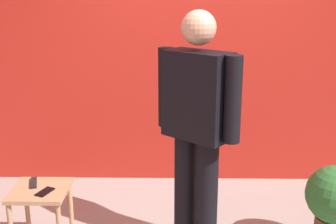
{
  "coord_description": "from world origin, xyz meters",
  "views": [
    {
      "loc": [
        -0.22,
        -2.65,
        1.93
      ],
      "look_at": [
        -0.26,
        0.55,
        1.02
      ],
      "focal_mm": 46.11,
      "sensor_mm": 36.0,
      "label": 1
    }
  ],
  "objects_px": {
    "cell_phone": "(45,192)",
    "side_table": "(41,202)",
    "standing_person": "(197,121)",
    "potted_plant": "(335,202)",
    "tv_remote": "(34,183)"
  },
  "relations": [
    {
      "from": "cell_phone",
      "to": "side_table",
      "type": "bearing_deg",
      "value": 154.44
    },
    {
      "from": "standing_person",
      "to": "potted_plant",
      "type": "bearing_deg",
      "value": -3.73
    },
    {
      "from": "cell_phone",
      "to": "standing_person",
      "type": "bearing_deg",
      "value": 33.1
    },
    {
      "from": "cell_phone",
      "to": "tv_remote",
      "type": "distance_m",
      "value": 0.19
    },
    {
      "from": "standing_person",
      "to": "tv_remote",
      "type": "bearing_deg",
      "value": -176.44
    },
    {
      "from": "cell_phone",
      "to": "potted_plant",
      "type": "height_order",
      "value": "potted_plant"
    },
    {
      "from": "cell_phone",
      "to": "potted_plant",
      "type": "xyz_separation_m",
      "value": [
        2.12,
        0.15,
        -0.14
      ]
    },
    {
      "from": "tv_remote",
      "to": "cell_phone",
      "type": "bearing_deg",
      "value": -64.95
    },
    {
      "from": "tv_remote",
      "to": "potted_plant",
      "type": "bearing_deg",
      "value": -16.61
    },
    {
      "from": "potted_plant",
      "to": "side_table",
      "type": "bearing_deg",
      "value": -177.78
    },
    {
      "from": "standing_person",
      "to": "side_table",
      "type": "height_order",
      "value": "standing_person"
    },
    {
      "from": "tv_remote",
      "to": "potted_plant",
      "type": "height_order",
      "value": "potted_plant"
    },
    {
      "from": "standing_person",
      "to": "tv_remote",
      "type": "relative_size",
      "value": 10.61
    },
    {
      "from": "side_table",
      "to": "tv_remote",
      "type": "distance_m",
      "value": 0.16
    },
    {
      "from": "side_table",
      "to": "tv_remote",
      "type": "relative_size",
      "value": 3.19
    }
  ]
}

